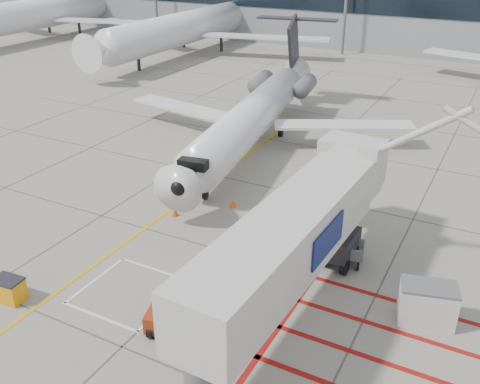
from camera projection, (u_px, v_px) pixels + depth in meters
The scene contains 10 objects.
ground_plane at pixel (178, 293), 24.27m from camera, with size 260.00×260.00×0.00m, color gray.
regional_jet at pixel (243, 105), 37.03m from camera, with size 23.99×30.25×7.93m, color silver, non-canonical shape.
jet_bridge at pixel (286, 253), 20.80m from camera, with size 8.33×17.58×7.03m, color beige, non-canonical shape.
pushback_tug at pixel (173, 319), 21.66m from camera, with size 2.10×1.31×1.22m, color #9C2B0F, non-canonical shape.
spill_bin at pixel (9, 289), 23.57m from camera, with size 1.29×0.86×1.11m, color orange, non-canonical shape.
baggage_cart at pixel (344, 252), 26.20m from camera, with size 1.90×1.20×1.20m, color #5B5B60, non-canonical shape.
ground_power_unit at pixel (427, 304), 22.12m from camera, with size 2.25×1.32×1.78m, color silver, non-canonical shape.
cone_nose at pixel (175, 212), 30.73m from camera, with size 0.37×0.37×0.51m, color #DF400B.
cone_side at pixel (233, 202), 31.75m from camera, with size 0.39×0.39×0.55m, color #FF560D.
bg_aircraft_b at pixel (193, 5), 69.96m from camera, with size 36.52×40.58×12.17m, color silver, non-canonical shape.
Camera 1 is at (11.74, -16.18, 14.78)m, focal length 40.00 mm.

